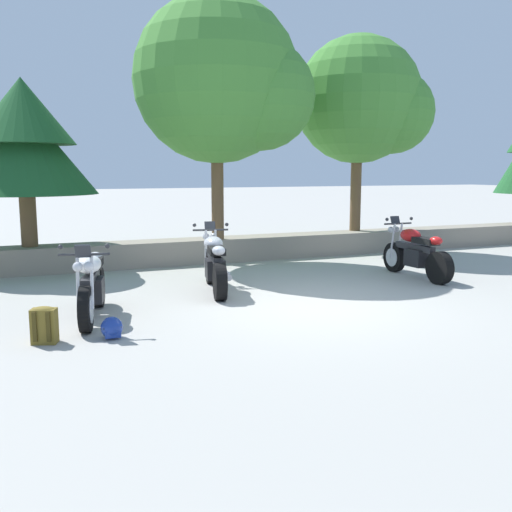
% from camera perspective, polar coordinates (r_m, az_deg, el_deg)
% --- Properties ---
extents(ground_plane, '(120.00, 120.00, 0.00)m').
position_cam_1_polar(ground_plane, '(9.16, 5.49, -4.90)').
color(ground_plane, '#A3A099').
extents(stone_wall, '(36.00, 0.80, 0.55)m').
position_cam_1_polar(stone_wall, '(13.45, -4.19, 0.64)').
color(stone_wall, gray).
rests_on(stone_wall, ground).
extents(motorcycle_white_near_left, '(0.79, 2.04, 1.18)m').
position_cam_1_polar(motorcycle_white_near_left, '(8.52, -16.19, -2.88)').
color(motorcycle_white_near_left, black).
rests_on(motorcycle_white_near_left, ground).
extents(motorcycle_silver_centre, '(0.76, 2.05, 1.18)m').
position_cam_1_polar(motorcycle_silver_centre, '(10.10, -4.15, -0.81)').
color(motorcycle_silver_centre, black).
rests_on(motorcycle_silver_centre, ground).
extents(motorcycle_red_far_right, '(0.67, 2.06, 1.18)m').
position_cam_1_polar(motorcycle_red_far_right, '(11.80, 15.67, 0.26)').
color(motorcycle_red_far_right, black).
rests_on(motorcycle_red_far_right, ground).
extents(rider_backpack, '(0.34, 0.32, 0.47)m').
position_cam_1_polar(rider_backpack, '(7.56, -20.43, -6.42)').
color(rider_backpack, brown).
rests_on(rider_backpack, ground).
extents(rider_helmet, '(0.28, 0.28, 0.28)m').
position_cam_1_polar(rider_helmet, '(7.54, -14.23, -7.00)').
color(rider_helmet, navy).
rests_on(rider_helmet, ground).
extents(pine_tree_far_left, '(2.89, 2.89, 3.44)m').
position_cam_1_polar(pine_tree_far_left, '(12.72, -22.24, 10.79)').
color(pine_tree_far_left, brown).
rests_on(pine_tree_far_left, stone_wall).
extents(leafy_tree_mid_left, '(3.88, 3.70, 5.42)m').
position_cam_1_polar(leafy_tree_mid_left, '(13.18, -3.04, 16.89)').
color(leafy_tree_mid_left, brown).
rests_on(leafy_tree_mid_left, stone_wall).
extents(leafy_tree_mid_right, '(3.39, 3.23, 4.98)m').
position_cam_1_polar(leafy_tree_mid_right, '(15.33, 10.90, 14.82)').
color(leafy_tree_mid_right, brown).
rests_on(leafy_tree_mid_right, stone_wall).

